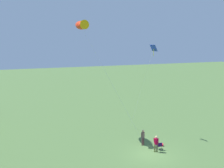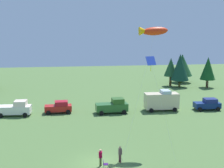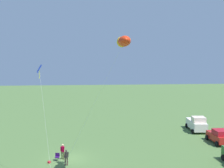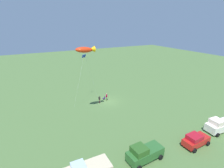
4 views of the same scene
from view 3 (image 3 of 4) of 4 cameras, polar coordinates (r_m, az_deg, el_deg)
ground_plane at (r=36.53m, az=-7.98°, el=-13.35°), size 160.00×160.00×0.00m
person_kite_flyer at (r=34.16m, az=-8.38°, el=-12.93°), size 0.46×0.52×1.74m
folding_chair at (r=35.99m, az=-9.98°, el=-12.87°), size 0.52×0.52×0.82m
person_spectator at (r=36.10m, az=-9.01°, el=-11.90°), size 0.45×0.52×1.74m
backpack_on_grass at (r=35.47m, az=-11.42°, el=-13.82°), size 0.39×0.35×0.22m
truck_white_pickup at (r=49.66m, az=15.25°, el=-7.03°), size 5.12×2.67×2.34m
car_red_sedan at (r=44.01m, az=19.01°, el=-9.00°), size 4.25×2.30×1.89m
kite_large_fish at (r=27.98m, az=2.21°, el=7.80°), size 6.25×6.41×13.49m
kite_diamond_blue at (r=30.22m, az=-13.10°, el=2.07°), size 3.70×1.77×10.80m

